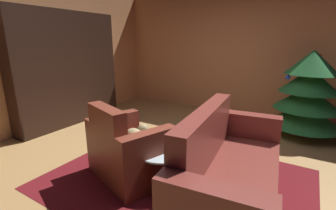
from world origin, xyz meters
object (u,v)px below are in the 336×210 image
object	(u,v)px
bookshelf_unit	(75,69)
couch_red	(228,172)
coffee_table	(164,150)
bottle_on_table	(180,143)
armchair_red	(128,152)
book_stack_on_table	(164,144)
decorated_tree	(308,94)

from	to	relation	value
bookshelf_unit	couch_red	distance (m)	3.56
coffee_table	bottle_on_table	distance (m)	0.24
bookshelf_unit	couch_red	world-z (taller)	bookshelf_unit
armchair_red	book_stack_on_table	distance (m)	0.46
armchair_red	book_stack_on_table	world-z (taller)	armchair_red
armchair_red	bottle_on_table	distance (m)	0.66
bookshelf_unit	bottle_on_table	xyz separation A→B (m)	(2.82, -0.93, -0.53)
bookshelf_unit	couch_red	xyz separation A→B (m)	(3.36, -0.92, -0.73)
coffee_table	bottle_on_table	xyz separation A→B (m)	(0.20, -0.01, 0.13)
bookshelf_unit	armchair_red	world-z (taller)	bookshelf_unit
book_stack_on_table	decorated_tree	distance (m)	2.74
couch_red	coffee_table	distance (m)	0.75
couch_red	book_stack_on_table	bearing A→B (deg)	-179.48
armchair_red	couch_red	xyz separation A→B (m)	(1.15, 0.17, -0.00)
bottle_on_table	decorated_tree	size ratio (longest dim) A/B	0.17
bookshelf_unit	decorated_tree	xyz separation A→B (m)	(3.93, 1.46, -0.32)
book_stack_on_table	bottle_on_table	xyz separation A→B (m)	(0.20, -0.01, 0.06)
armchair_red	couch_red	world-z (taller)	couch_red
armchair_red	coffee_table	distance (m)	0.44
armchair_red	decorated_tree	world-z (taller)	decorated_tree
armchair_red	bottle_on_table	size ratio (longest dim) A/B	4.35
decorated_tree	bottle_on_table	bearing A→B (deg)	-114.90
bookshelf_unit	bottle_on_table	world-z (taller)	bookshelf_unit
couch_red	book_stack_on_table	size ratio (longest dim) A/B	9.79
book_stack_on_table	coffee_table	bearing A→B (deg)	-115.70
coffee_table	bottle_on_table	bearing A→B (deg)	-1.88
book_stack_on_table	decorated_tree	bearing A→B (deg)	61.18
coffee_table	book_stack_on_table	size ratio (longest dim) A/B	3.74
armchair_red	book_stack_on_table	size ratio (longest dim) A/B	5.51
coffee_table	decorated_tree	size ratio (longest dim) A/B	0.51
bottle_on_table	bookshelf_unit	bearing A→B (deg)	161.67
bookshelf_unit	armchair_red	xyz separation A→B (m)	(2.21, -1.09, -0.72)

